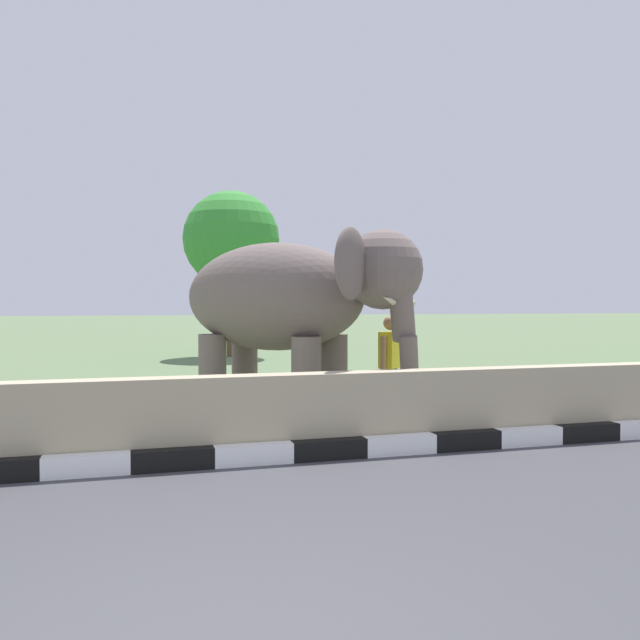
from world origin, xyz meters
name	(u,v)px	position (x,y,z in m)	size (l,w,h in m)	color
striped_curb	(131,463)	(-0.35, 4.11, 0.12)	(16.20, 0.20, 0.24)	white
barrier_parapet	(330,413)	(2.00, 4.41, 0.50)	(28.00, 0.36, 1.00)	tan
elephant	(293,300)	(2.09, 6.64, 1.91)	(3.85, 3.82, 2.92)	#6C5D59
person_handler	(390,361)	(3.65, 6.48, 0.93)	(0.53, 0.50, 1.66)	navy
tree_distant	(231,240)	(3.08, 19.70, 4.10)	(3.37, 3.37, 5.81)	brown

